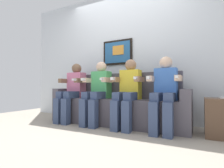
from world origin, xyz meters
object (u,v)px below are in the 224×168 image
object	(u,v)px
couch	(117,106)
side_table_right	(222,118)
person_right_center	(128,90)
person_leftmost	(72,89)
person_rightmost	(165,90)
spare_remote_on_table	(222,98)
person_left_center	(98,90)

from	to	relation	value
couch	side_table_right	size ratio (longest dim) A/B	4.84
person_right_center	person_leftmost	bearing A→B (deg)	179.98
couch	side_table_right	xyz separation A→B (m)	(1.56, -0.11, -0.06)
person_leftmost	person_right_center	world-z (taller)	same
person_right_center	side_table_right	xyz separation A→B (m)	(1.28, 0.06, -0.36)
person_rightmost	couch	bearing A→B (deg)	168.79
person_leftmost	spare_remote_on_table	xyz separation A→B (m)	(2.41, 0.04, -0.10)
couch	person_left_center	world-z (taller)	person_left_center
person_left_center	person_rightmost	size ratio (longest dim) A/B	1.00
side_table_right	spare_remote_on_table	size ratio (longest dim) A/B	3.85
person_leftmost	person_right_center	distance (m)	1.14
person_left_center	person_rightmost	world-z (taller)	same
spare_remote_on_table	couch	bearing A→B (deg)	175.29
person_left_center	spare_remote_on_table	distance (m)	1.84
person_leftmost	side_table_right	world-z (taller)	person_leftmost
person_right_center	side_table_right	world-z (taller)	person_right_center
person_rightmost	side_table_right	bearing A→B (deg)	4.97
person_right_center	person_rightmost	size ratio (longest dim) A/B	1.00
person_rightmost	spare_remote_on_table	size ratio (longest dim) A/B	8.54
couch	side_table_right	distance (m)	1.56
person_left_center	spare_remote_on_table	xyz separation A→B (m)	(1.84, 0.04, -0.10)
side_table_right	spare_remote_on_table	bearing A→B (deg)	-100.80
person_right_center	person_rightmost	distance (m)	0.57
person_right_center	spare_remote_on_table	bearing A→B (deg)	1.84
side_table_right	person_leftmost	bearing A→B (deg)	-178.55
person_left_center	person_right_center	xyz separation A→B (m)	(0.57, 0.00, 0.00)
person_left_center	spare_remote_on_table	size ratio (longest dim) A/B	8.54
couch	person_left_center	size ratio (longest dim) A/B	2.18
couch	person_left_center	xyz separation A→B (m)	(-0.28, -0.17, 0.29)
couch	person_left_center	bearing A→B (deg)	-149.27
couch	spare_remote_on_table	world-z (taller)	couch
couch	person_rightmost	bearing A→B (deg)	-11.21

